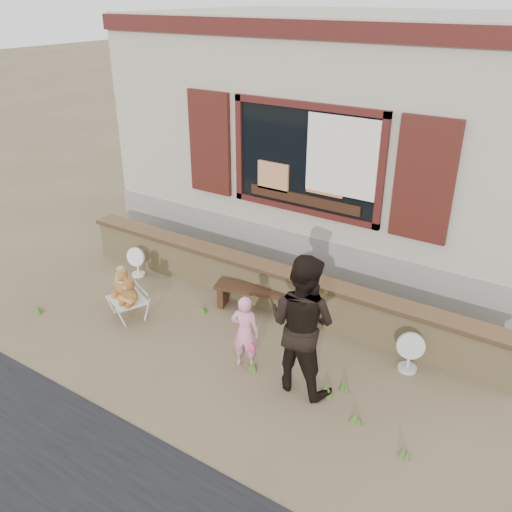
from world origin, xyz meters
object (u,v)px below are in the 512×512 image
Objects in this scene: folding_chair at (128,300)px; bench at (264,295)px; child at (245,332)px; adult at (302,324)px; teddy_bear_right at (130,290)px; teddy_bear_left at (123,281)px.

bench is at bearing 61.01° from folding_chair.
child is 0.85m from adult.
folding_chair is 1.53× the size of teddy_bear_right.
teddy_bear_left is at bearing 180.00° from folding_chair.
child reaches higher than teddy_bear_left.
folding_chair is 0.63× the size of child.
child is at bearing 21.60° from teddy_bear_left.
child is (0.50, -1.23, 0.23)m from bench.
teddy_bear_left is 2.99m from adult.
bench is 0.87× the size of adult.
adult is at bearing 22.95° from teddy_bear_left.
teddy_bear_right is 1.95m from child.
teddy_bear_right is at bearing 0.00° from folding_chair.
folding_chair is (-1.58, -1.22, -0.00)m from bench.
teddy_bear_right is (0.26, -0.11, -0.02)m from teddy_bear_left.
bench is 1.83m from adult.
bench is at bearing -84.39° from child.
bench is 1.51× the size of child.
bench reaches higher than folding_chair.
child is (2.08, -0.01, 0.23)m from folding_chair.
folding_chair is 2.90m from adult.
teddy_bear_left is (-0.13, 0.06, 0.26)m from folding_chair.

